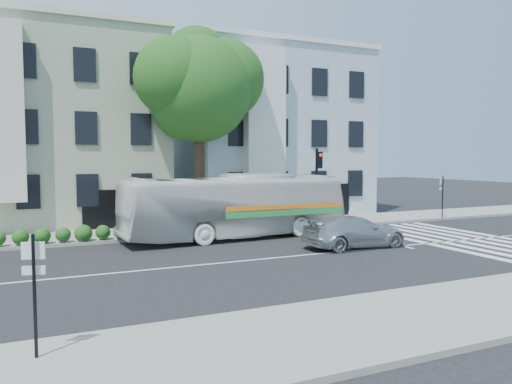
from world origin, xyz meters
TOP-DOWN VIEW (x-y plane):
  - ground at (0.00, 0.00)m, footprint 120.00×120.00m
  - sidewalk_far at (0.00, 8.00)m, footprint 80.00×4.00m
  - sidewalk_near at (0.00, -8.00)m, footprint 80.00×4.00m
  - building_left at (-7.00, 15.00)m, footprint 12.00×10.00m
  - building_right at (7.00, 15.00)m, footprint 12.00×10.00m
  - street_tree at (0.06, 8.74)m, footprint 7.30×5.90m
  - bus at (0.72, 5.11)m, footprint 3.29×11.31m
  - sedan at (4.42, 0.60)m, footprint 1.98×4.75m
  - hedge at (-6.21, 6.30)m, footprint 8.54×1.75m
  - traffic_signal at (5.82, 5.94)m, footprint 0.46×0.54m
  - fire_hydrant at (9.64, 8.16)m, footprint 0.39×0.26m
  - near_sign_pole at (-8.37, -7.00)m, footprint 0.41×0.21m
  - far_sign_pole at (15.00, 6.14)m, footprint 0.45×0.25m

SIDE VIEW (x-z plane):
  - ground at x=0.00m, z-range 0.00..0.00m
  - sidewalk_far at x=0.00m, z-range 0.00..0.15m
  - sidewalk_near at x=0.00m, z-range 0.00..0.15m
  - fire_hydrant at x=9.64m, z-range 0.16..0.84m
  - hedge at x=-6.21m, z-range 0.15..0.85m
  - sedan at x=4.42m, z-range 0.00..1.37m
  - bus at x=0.72m, z-range 0.00..3.11m
  - near_sign_pole at x=-8.37m, z-range 0.47..2.82m
  - far_sign_pole at x=15.00m, z-range 0.49..3.10m
  - traffic_signal at x=5.82m, z-range 0.64..5.03m
  - building_left at x=-7.00m, z-range 0.00..11.00m
  - building_right at x=7.00m, z-range 0.00..11.00m
  - street_tree at x=0.06m, z-range 2.28..13.38m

